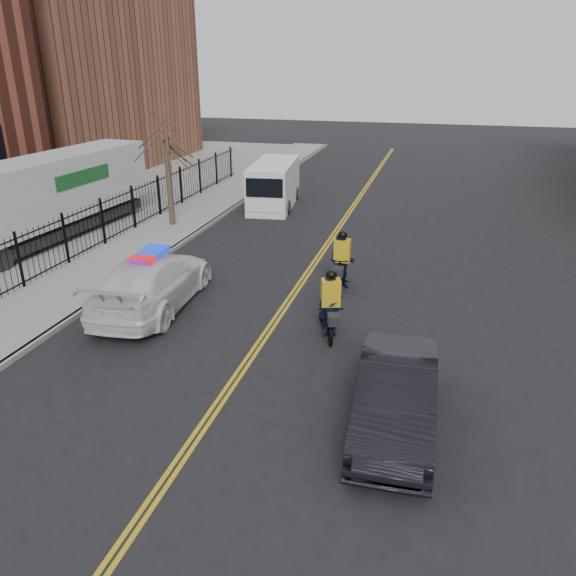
# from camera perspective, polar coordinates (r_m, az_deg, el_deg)

# --- Properties ---
(ground) EXTENTS (120.00, 120.00, 0.00)m
(ground) POSITION_cam_1_polar(r_m,az_deg,el_deg) (15.84, -2.81, -5.55)
(ground) COLOR black
(ground) RESTS_ON ground
(center_line_left) EXTENTS (0.10, 60.00, 0.01)m
(center_line_left) POSITION_cam_1_polar(r_m,az_deg,el_deg) (22.98, 3.17, 3.51)
(center_line_left) COLOR gold
(center_line_left) RESTS_ON ground
(center_line_right) EXTENTS (0.10, 60.00, 0.01)m
(center_line_right) POSITION_cam_1_polar(r_m,az_deg,el_deg) (22.95, 3.56, 3.47)
(center_line_right) COLOR gold
(center_line_right) RESTS_ON ground
(sidewalk) EXTENTS (3.00, 60.00, 0.15)m
(sidewalk) POSITION_cam_1_polar(r_m,az_deg,el_deg) (25.48, -13.41, 4.99)
(sidewalk) COLOR gray
(sidewalk) RESTS_ON ground
(curb) EXTENTS (0.20, 60.00, 0.15)m
(curb) POSITION_cam_1_polar(r_m,az_deg,el_deg) (24.82, -10.35, 4.77)
(curb) COLOR gray
(curb) RESTS_ON ground
(iron_fence) EXTENTS (0.12, 28.00, 2.00)m
(iron_fence) POSITION_cam_1_polar(r_m,az_deg,el_deg) (25.98, -16.53, 7.12)
(iron_fence) COLOR black
(iron_fence) RESTS_ON ground
(warehouse_far) EXTENTS (14.00, 18.00, 14.00)m
(warehouse_far) POSITION_cam_1_polar(r_m,az_deg,el_deg) (46.30, -22.47, 20.25)
(warehouse_far) COLOR brown
(warehouse_far) RESTS_ON ground
(street_tree) EXTENTS (3.20, 3.20, 4.80)m
(street_tree) POSITION_cam_1_polar(r_m,az_deg,el_deg) (26.50, -12.22, 13.44)
(street_tree) COLOR #3D3024
(street_tree) RESTS_ON sidewalk
(police_cruiser) EXTENTS (2.77, 5.96, 1.84)m
(police_cruiser) POSITION_cam_1_polar(r_m,az_deg,el_deg) (18.25, -13.61, 0.63)
(police_cruiser) COLOR white
(police_cruiser) RESTS_ON ground
(dark_sedan) EXTENTS (1.77, 4.69, 1.53)m
(dark_sedan) POSITION_cam_1_polar(r_m,az_deg,el_deg) (12.30, 10.88, -10.77)
(dark_sedan) COLOR black
(dark_sedan) RESTS_ON ground
(cargo_van) EXTENTS (2.68, 5.77, 2.33)m
(cargo_van) POSITION_cam_1_polar(r_m,az_deg,el_deg) (30.28, -1.48, 10.36)
(cargo_van) COLOR white
(cargo_van) RESTS_ON ground
(semi_trailer) EXTENTS (2.99, 11.56, 3.56)m
(semi_trailer) POSITION_cam_1_polar(r_m,az_deg,el_deg) (26.42, -23.10, 8.80)
(semi_trailer) COLOR silver
(semi_trailer) RESTS_ON ground
(cyclist_near) EXTENTS (1.34, 2.16, 2.00)m
(cyclist_near) POSITION_cam_1_polar(r_m,az_deg,el_deg) (15.98, 4.31, -2.55)
(cyclist_near) COLOR black
(cyclist_near) RESTS_ON ground
(cyclist_far) EXTENTS (0.93, 2.04, 2.05)m
(cyclist_far) POSITION_cam_1_polar(r_m,az_deg,el_deg) (19.33, 5.47, 2.27)
(cyclist_far) COLOR black
(cyclist_far) RESTS_ON ground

